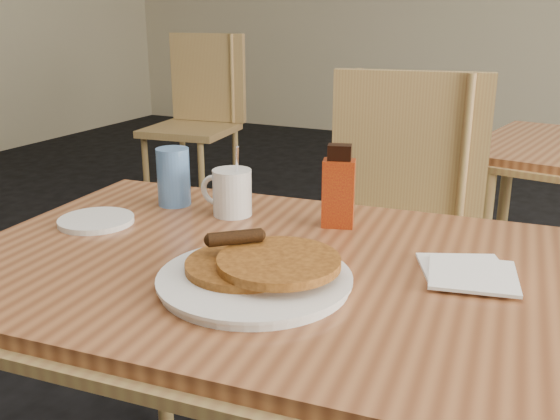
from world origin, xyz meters
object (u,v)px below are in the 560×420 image
object	(u,v)px
chair_wall_extra	(199,107)
syrup_bottle	(339,189)
pancake_plate	(257,273)
coffee_mug	(231,191)
blue_tumbler	(174,177)
main_table	(271,282)
chair_main_far	(396,216)

from	to	relation	value
chair_wall_extra	syrup_bottle	distance (m)	2.56
syrup_bottle	pancake_plate	bearing A→B (deg)	-109.00
coffee_mug	blue_tumbler	xyz separation A→B (m)	(-0.16, 0.01, 0.01)
chair_wall_extra	coffee_mug	size ratio (longest dim) A/B	6.50
blue_tumbler	pancake_plate	bearing A→B (deg)	-39.22
chair_wall_extra	syrup_bottle	bearing A→B (deg)	-57.19
chair_wall_extra	blue_tumbler	distance (m)	2.34
syrup_bottle	blue_tumbler	world-z (taller)	syrup_bottle
chair_wall_extra	blue_tumbler	xyz separation A→B (m)	(1.22, -1.99, 0.19)
main_table	chair_wall_extra	xyz separation A→B (m)	(-1.58, 2.20, -0.08)
syrup_bottle	blue_tumbler	bearing A→B (deg)	167.19
chair_main_far	pancake_plate	world-z (taller)	chair_main_far
chair_wall_extra	coffee_mug	world-z (taller)	chair_wall_extra
chair_main_far	pancake_plate	bearing A→B (deg)	-100.44
chair_main_far	syrup_bottle	bearing A→B (deg)	-98.61
main_table	syrup_bottle	world-z (taller)	syrup_bottle
chair_wall_extra	coffee_mug	xyz separation A→B (m)	(1.38, -2.00, 0.17)
coffee_mug	blue_tumbler	distance (m)	0.16
chair_main_far	blue_tumbler	distance (m)	0.71
main_table	syrup_bottle	distance (m)	0.27
pancake_plate	syrup_bottle	xyz separation A→B (m)	(0.02, 0.33, 0.06)
main_table	blue_tumbler	size ratio (longest dim) A/B	9.45
pancake_plate	main_table	bearing A→B (deg)	103.19
chair_main_far	chair_wall_extra	distance (m)	2.15
pancake_plate	chair_main_far	bearing A→B (deg)	89.89
blue_tumbler	chair_main_far	bearing A→B (deg)	55.55
main_table	coffee_mug	bearing A→B (deg)	134.72
chair_main_far	blue_tumbler	world-z (taller)	chair_main_far
coffee_mug	chair_wall_extra	bearing A→B (deg)	117.65
chair_main_far	chair_wall_extra	world-z (taller)	chair_wall_extra
main_table	syrup_bottle	bearing A→B (deg)	79.77
main_table	chair_main_far	bearing A→B (deg)	88.09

